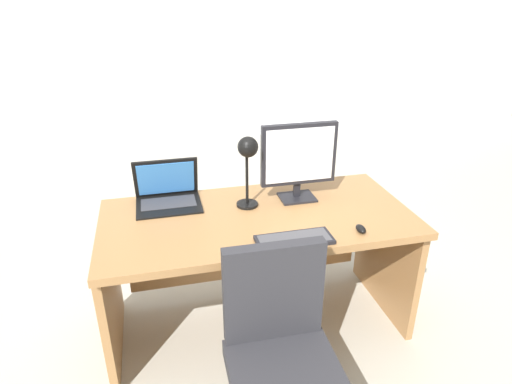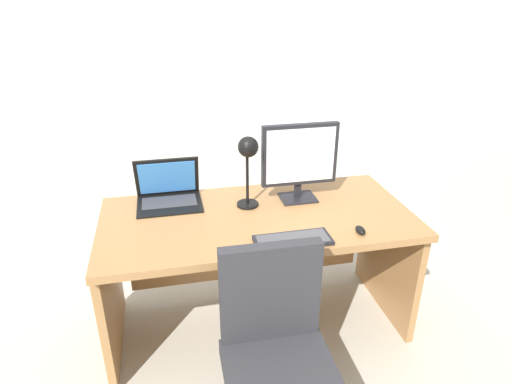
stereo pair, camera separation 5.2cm
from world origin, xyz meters
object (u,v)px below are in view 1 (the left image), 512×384
at_px(office_chair, 282,372).
at_px(desk_lamp, 248,157).
at_px(keyboard, 294,240).
at_px(desk, 256,243).
at_px(monitor, 299,157).
at_px(laptop, 167,190).
at_px(mouse, 361,229).

bearing_deg(office_chair, desk_lamp, 87.23).
bearing_deg(office_chair, keyboard, 66.78).
bearing_deg(desk, keyboard, -73.16).
distance_m(desk_lamp, office_chair, 1.06).
height_order(monitor, office_chair, monitor).
bearing_deg(office_chair, laptop, 111.42).
distance_m(desk, keyboard, 0.42).
xyz_separation_m(keyboard, office_chair, (-0.17, -0.41, -0.39)).
bearing_deg(desk_lamp, desk, -62.76).
height_order(mouse, office_chair, office_chair).
distance_m(desk, mouse, 0.61).
relative_size(desk, office_chair, 1.87).
height_order(desk, monitor, monitor).
bearing_deg(desk_lamp, monitor, 8.73).
height_order(mouse, desk_lamp, desk_lamp).
height_order(desk, mouse, mouse).
distance_m(desk, office_chair, 0.78).
distance_m(keyboard, mouse, 0.35).
distance_m(desk, monitor, 0.54).
bearing_deg(desk, mouse, -36.48).
height_order(desk, desk_lamp, desk_lamp).
bearing_deg(monitor, keyboard, -110.16).
relative_size(desk, mouse, 21.56).
bearing_deg(keyboard, mouse, 1.77).
bearing_deg(office_chair, mouse, 38.40).
xyz_separation_m(monitor, desk_lamp, (-0.30, -0.05, 0.05)).
distance_m(desk, desk_lamp, 0.51).
bearing_deg(office_chair, desk, 84.81).
relative_size(monitor, laptop, 1.25).
xyz_separation_m(desk, office_chair, (-0.07, -0.75, -0.18)).
height_order(desk, keyboard, keyboard).
relative_size(monitor, keyboard, 1.20).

